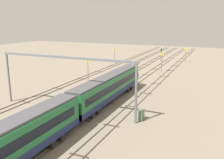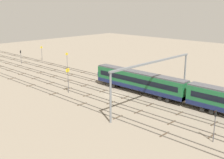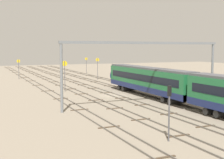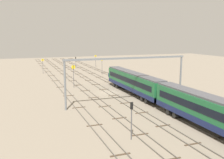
# 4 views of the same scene
# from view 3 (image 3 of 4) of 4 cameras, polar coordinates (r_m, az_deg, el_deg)

# --- Properties ---
(ground_plane) EXTENTS (204.71, 204.71, 0.00)m
(ground_plane) POSITION_cam_3_polar(r_m,az_deg,el_deg) (54.19, 0.30, -2.90)
(ground_plane) COLOR gray
(track_near_foreground) EXTENTS (188.71, 2.40, 0.16)m
(track_near_foreground) POSITION_cam_3_polar(r_m,az_deg,el_deg) (58.56, 8.69, -2.25)
(track_near_foreground) COLOR #59544C
(track_near_foreground) RESTS_ON ground
(track_with_train) EXTENTS (188.71, 2.40, 0.16)m
(track_with_train) POSITION_cam_3_polar(r_m,az_deg,el_deg) (56.22, 4.66, -2.53)
(track_with_train) COLOR #59544C
(track_with_train) RESTS_ON ground
(track_middle) EXTENTS (188.71, 2.40, 0.16)m
(track_middle) POSITION_cam_3_polar(r_m,az_deg,el_deg) (54.18, 0.30, -2.83)
(track_middle) COLOR #59544C
(track_middle) RESTS_ON ground
(track_second_far) EXTENTS (188.71, 2.40, 0.16)m
(track_second_far) POSITION_cam_3_polar(r_m,az_deg,el_deg) (52.48, -4.37, -3.13)
(track_second_far) COLOR #59544C
(track_second_far) RESTS_ON ground
(track_far_background) EXTENTS (188.71, 2.40, 0.16)m
(track_far_background) POSITION_cam_3_polar(r_m,az_deg,el_deg) (51.16, -9.33, -3.42)
(track_far_background) COLOR #59544C
(track_far_background) RESTS_ON ground
(overhead_gantry) EXTENTS (0.40, 24.62, 9.05)m
(overhead_gantry) POSITION_cam_3_polar(r_m,az_deg,el_deg) (44.17, 6.08, 4.33)
(overhead_gantry) COLOR slate
(overhead_gantry) RESTS_ON ground
(speed_sign_near_foreground) EXTENTS (0.14, 0.84, 5.09)m
(speed_sign_near_foreground) POSITION_cam_3_polar(r_m,az_deg,el_deg) (101.72, -4.69, 2.97)
(speed_sign_near_foreground) COLOR #4C4C51
(speed_sign_near_foreground) RESTS_ON ground
(speed_sign_mid_trackside) EXTENTS (0.14, 0.85, 5.16)m
(speed_sign_mid_trackside) POSITION_cam_3_polar(r_m,az_deg,el_deg) (85.58, -16.63, 2.25)
(speed_sign_mid_trackside) COLOR #4C4C51
(speed_sign_mid_trackside) RESTS_ON ground
(speed_sign_far_trackside) EXTENTS (0.14, 0.89, 5.58)m
(speed_sign_far_trackside) POSITION_cam_3_polar(r_m,az_deg,el_deg) (81.31, -2.65, 2.51)
(speed_sign_far_trackside) COLOR #4C4C51
(speed_sign_far_trackside) RESTS_ON ground
(speed_sign_distant_end) EXTENTS (0.14, 1.00, 5.75)m
(speed_sign_distant_end) POSITION_cam_3_polar(r_m,az_deg,el_deg) (59.48, -8.60, 1.46)
(speed_sign_distant_end) COLOR #4C4C51
(speed_sign_distant_end) RESTS_ON ground
(signal_light_trackside_approach) EXTENTS (0.31, 0.32, 4.59)m
(signal_light_trackside_approach) POSITION_cam_3_polar(r_m,az_deg,el_deg) (98.66, -9.31, 2.69)
(signal_light_trackside_approach) COLOR #4C4C51
(signal_light_trackside_approach) RESTS_ON ground
(signal_light_trackside_departure) EXTENTS (0.31, 0.32, 4.92)m
(signal_light_trackside_departure) POSITION_cam_3_polar(r_m,az_deg,el_deg) (27.73, 10.35, -4.65)
(signal_light_trackside_departure) COLOR #4C4C51
(signal_light_trackside_departure) RESTS_ON ground
(relay_cabinet) EXTENTS (1.28, 0.66, 1.58)m
(relay_cabinet) POSITION_cam_3_polar(r_m,az_deg,el_deg) (53.07, 16.93, -2.48)
(relay_cabinet) COLOR #597259
(relay_cabinet) RESTS_ON ground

